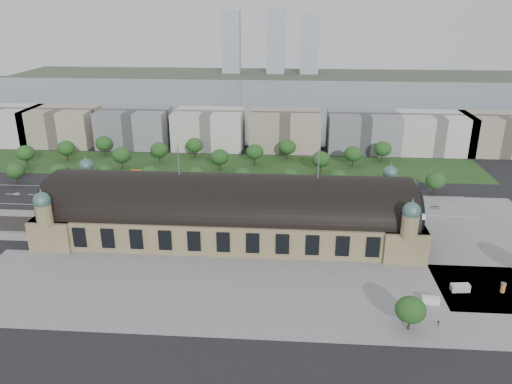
# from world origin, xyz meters

# --- Properties ---
(ground) EXTENTS (900.00, 900.00, 0.00)m
(ground) POSITION_xyz_m (0.00, 0.00, 0.00)
(ground) COLOR black
(ground) RESTS_ON ground
(station) EXTENTS (150.00, 48.40, 44.30)m
(station) POSITION_xyz_m (0.00, 0.00, 10.28)
(station) COLOR #95835C
(station) RESTS_ON ground
(plaza_south) EXTENTS (190.00, 48.00, 0.12)m
(plaza_south) POSITION_xyz_m (10.00, -44.00, 0.00)
(plaza_south) COLOR gray
(plaza_south) RESTS_ON ground
(plaza_east) EXTENTS (56.00, 100.00, 0.12)m
(plaza_east) POSITION_xyz_m (103.00, 0.00, 0.00)
(plaza_east) COLOR gray
(plaza_east) RESTS_ON ground
(road_slab) EXTENTS (260.00, 26.00, 0.10)m
(road_slab) POSITION_xyz_m (-20.00, 38.00, 0.00)
(road_slab) COLOR black
(road_slab) RESTS_ON ground
(grass_belt) EXTENTS (300.00, 45.00, 0.10)m
(grass_belt) POSITION_xyz_m (-15.00, 93.00, 0.00)
(grass_belt) COLOR #23471C
(grass_belt) RESTS_ON ground
(petrol_station) EXTENTS (14.00, 13.00, 5.05)m
(petrol_station) POSITION_xyz_m (-53.91, 65.28, 2.95)
(petrol_station) COLOR #D2620C
(petrol_station) RESTS_ON ground
(lake) EXTENTS (700.00, 320.00, 0.08)m
(lake) POSITION_xyz_m (0.00, 298.00, 0.00)
(lake) COLOR slate
(lake) RESTS_ON ground
(far_shore) EXTENTS (700.00, 120.00, 0.14)m
(far_shore) POSITION_xyz_m (0.00, 498.00, 0.00)
(far_shore) COLOR #44513D
(far_shore) RESTS_ON ground
(far_tower_left) EXTENTS (24.00, 24.00, 80.00)m
(far_tower_left) POSITION_xyz_m (-60.00, 508.00, 40.00)
(far_tower_left) COLOR #9EA8B2
(far_tower_left) RESTS_ON ground
(far_tower_mid) EXTENTS (24.00, 24.00, 85.00)m
(far_tower_mid) POSITION_xyz_m (0.00, 508.00, 42.50)
(far_tower_mid) COLOR #9EA8B2
(far_tower_mid) RESTS_ON ground
(far_tower_right) EXTENTS (24.00, 24.00, 75.00)m
(far_tower_right) POSITION_xyz_m (45.00, 508.00, 37.50)
(far_tower_right) COLOR #9EA8B2
(far_tower_right) RESTS_ON ground
(office_0) EXTENTS (45.00, 32.00, 24.00)m
(office_0) POSITION_xyz_m (-170.00, 133.00, 12.00)
(office_0) COLOR silver
(office_0) RESTS_ON ground
(office_1) EXTENTS (45.00, 32.00, 24.00)m
(office_1) POSITION_xyz_m (-130.00, 133.00, 12.00)
(office_1) COLOR tan
(office_1) RESTS_ON ground
(office_2) EXTENTS (45.00, 32.00, 24.00)m
(office_2) POSITION_xyz_m (-80.00, 133.00, 12.00)
(office_2) COLOR gray
(office_2) RESTS_ON ground
(office_3) EXTENTS (45.00, 32.00, 24.00)m
(office_3) POSITION_xyz_m (-30.00, 133.00, 12.00)
(office_3) COLOR silver
(office_3) RESTS_ON ground
(office_4) EXTENTS (45.00, 32.00, 24.00)m
(office_4) POSITION_xyz_m (20.00, 133.00, 12.00)
(office_4) COLOR tan
(office_4) RESTS_ON ground
(office_5) EXTENTS (45.00, 32.00, 24.00)m
(office_5) POSITION_xyz_m (70.00, 133.00, 12.00)
(office_5) COLOR gray
(office_5) RESTS_ON ground
(office_6) EXTENTS (45.00, 32.00, 24.00)m
(office_6) POSITION_xyz_m (115.00, 133.00, 12.00)
(office_6) COLOR silver
(office_6) RESTS_ON ground
(office_7) EXTENTS (45.00, 32.00, 24.00)m
(office_7) POSITION_xyz_m (155.00, 133.00, 12.00)
(office_7) COLOR tan
(office_7) RESTS_ON ground
(tree_row_0) EXTENTS (9.60, 9.60, 11.52)m
(tree_row_0) POSITION_xyz_m (-120.00, 53.00, 7.43)
(tree_row_0) COLOR #2D2116
(tree_row_0) RESTS_ON ground
(tree_row_1) EXTENTS (9.60, 9.60, 11.52)m
(tree_row_1) POSITION_xyz_m (-96.00, 53.00, 7.43)
(tree_row_1) COLOR #2D2116
(tree_row_1) RESTS_ON ground
(tree_row_2) EXTENTS (9.60, 9.60, 11.52)m
(tree_row_2) POSITION_xyz_m (-72.00, 53.00, 7.43)
(tree_row_2) COLOR #2D2116
(tree_row_2) RESTS_ON ground
(tree_row_3) EXTENTS (9.60, 9.60, 11.52)m
(tree_row_3) POSITION_xyz_m (-48.00, 53.00, 7.43)
(tree_row_3) COLOR #2D2116
(tree_row_3) RESTS_ON ground
(tree_row_4) EXTENTS (9.60, 9.60, 11.52)m
(tree_row_4) POSITION_xyz_m (-24.00, 53.00, 7.43)
(tree_row_4) COLOR #2D2116
(tree_row_4) RESTS_ON ground
(tree_row_5) EXTENTS (9.60, 9.60, 11.52)m
(tree_row_5) POSITION_xyz_m (0.00, 53.00, 7.43)
(tree_row_5) COLOR #2D2116
(tree_row_5) RESTS_ON ground
(tree_row_6) EXTENTS (9.60, 9.60, 11.52)m
(tree_row_6) POSITION_xyz_m (24.00, 53.00, 7.43)
(tree_row_6) COLOR #2D2116
(tree_row_6) RESTS_ON ground
(tree_row_7) EXTENTS (9.60, 9.60, 11.52)m
(tree_row_7) POSITION_xyz_m (48.00, 53.00, 7.43)
(tree_row_7) COLOR #2D2116
(tree_row_7) RESTS_ON ground
(tree_row_8) EXTENTS (9.60, 9.60, 11.52)m
(tree_row_8) POSITION_xyz_m (72.00, 53.00, 7.43)
(tree_row_8) COLOR #2D2116
(tree_row_8) RESTS_ON ground
(tree_row_9) EXTENTS (9.60, 9.60, 11.52)m
(tree_row_9) POSITION_xyz_m (96.00, 53.00, 7.43)
(tree_row_9) COLOR #2D2116
(tree_row_9) RESTS_ON ground
(tree_belt_0) EXTENTS (10.40, 10.40, 12.48)m
(tree_belt_0) POSITION_xyz_m (-130.00, 83.00, 8.05)
(tree_belt_0) COLOR #2D2116
(tree_belt_0) RESTS_ON ground
(tree_belt_1) EXTENTS (10.40, 10.40, 12.48)m
(tree_belt_1) POSITION_xyz_m (-111.00, 95.00, 8.05)
(tree_belt_1) COLOR #2D2116
(tree_belt_1) RESTS_ON ground
(tree_belt_2) EXTENTS (10.40, 10.40, 12.48)m
(tree_belt_2) POSITION_xyz_m (-92.00, 107.00, 8.05)
(tree_belt_2) COLOR #2D2116
(tree_belt_2) RESTS_ON ground
(tree_belt_3) EXTENTS (10.40, 10.40, 12.48)m
(tree_belt_3) POSITION_xyz_m (-73.00, 83.00, 8.05)
(tree_belt_3) COLOR #2D2116
(tree_belt_3) RESTS_ON ground
(tree_belt_4) EXTENTS (10.40, 10.40, 12.48)m
(tree_belt_4) POSITION_xyz_m (-54.00, 95.00, 8.05)
(tree_belt_4) COLOR #2D2116
(tree_belt_4) RESTS_ON ground
(tree_belt_5) EXTENTS (10.40, 10.40, 12.48)m
(tree_belt_5) POSITION_xyz_m (-35.00, 107.00, 8.05)
(tree_belt_5) COLOR #2D2116
(tree_belt_5) RESTS_ON ground
(tree_belt_6) EXTENTS (10.40, 10.40, 12.48)m
(tree_belt_6) POSITION_xyz_m (-16.00, 83.00, 8.05)
(tree_belt_6) COLOR #2D2116
(tree_belt_6) RESTS_ON ground
(tree_belt_7) EXTENTS (10.40, 10.40, 12.48)m
(tree_belt_7) POSITION_xyz_m (3.00, 95.00, 8.05)
(tree_belt_7) COLOR #2D2116
(tree_belt_7) RESTS_ON ground
(tree_belt_8) EXTENTS (10.40, 10.40, 12.48)m
(tree_belt_8) POSITION_xyz_m (22.00, 107.00, 8.05)
(tree_belt_8) COLOR #2D2116
(tree_belt_8) RESTS_ON ground
(tree_belt_9) EXTENTS (10.40, 10.40, 12.48)m
(tree_belt_9) POSITION_xyz_m (41.00, 83.00, 8.05)
(tree_belt_9) COLOR #2D2116
(tree_belt_9) RESTS_ON ground
(tree_belt_10) EXTENTS (10.40, 10.40, 12.48)m
(tree_belt_10) POSITION_xyz_m (60.00, 95.00, 8.05)
(tree_belt_10) COLOR #2D2116
(tree_belt_10) RESTS_ON ground
(tree_belt_11) EXTENTS (10.40, 10.40, 12.48)m
(tree_belt_11) POSITION_xyz_m (79.00, 107.00, 8.05)
(tree_belt_11) COLOR #2D2116
(tree_belt_11) RESTS_ON ground
(tree_plaza_s) EXTENTS (9.00, 9.00, 10.64)m
(tree_plaza_s) POSITION_xyz_m (60.00, -60.00, 6.80)
(tree_plaza_s) COLOR #2D2116
(tree_plaza_s) RESTS_ON ground
(traffic_car_0) EXTENTS (4.31, 2.09, 1.42)m
(traffic_car_0) POSITION_xyz_m (-111.82, 36.96, 0.71)
(traffic_car_0) COLOR silver
(traffic_car_0) RESTS_ON ground
(traffic_car_1) EXTENTS (4.24, 1.49, 1.40)m
(traffic_car_1) POSITION_xyz_m (-100.21, 48.03, 0.70)
(traffic_car_1) COLOR gray
(traffic_car_1) RESTS_ON ground
(traffic_car_2) EXTENTS (5.79, 2.90, 1.57)m
(traffic_car_2) POSITION_xyz_m (-46.26, 35.70, 0.79)
(traffic_car_2) COLOR black
(traffic_car_2) RESTS_ON ground
(traffic_car_3) EXTENTS (5.48, 2.59, 1.54)m
(traffic_car_3) POSITION_xyz_m (-40.61, 40.45, 0.77)
(traffic_car_3) COLOR maroon
(traffic_car_3) RESTS_ON ground
(traffic_car_4) EXTENTS (4.22, 1.73, 1.43)m
(traffic_car_4) POSITION_xyz_m (11.41, 37.62, 0.72)
(traffic_car_4) COLOR #1A1F49
(traffic_car_4) RESTS_ON ground
(traffic_car_5) EXTENTS (5.04, 1.80, 1.66)m
(traffic_car_5) POSITION_xyz_m (36.27, 44.10, 0.83)
(traffic_car_5) COLOR #5B5E63
(traffic_car_5) RESTS_ON ground
(traffic_car_6) EXTENTS (4.74, 2.54, 1.27)m
(traffic_car_6) POSITION_xyz_m (92.17, 34.99, 0.63)
(traffic_car_6) COLOR #B8B8BA
(traffic_car_6) RESTS_ON ground
(parked_car_0) EXTENTS (3.97, 3.38, 1.29)m
(parked_car_0) POSITION_xyz_m (-64.17, 21.00, 0.64)
(parked_car_0) COLOR black
(parked_car_0) RESTS_ON ground
(parked_car_1) EXTENTS (6.29, 4.81, 1.59)m
(parked_car_1) POSITION_xyz_m (-80.00, 21.00, 0.79)
(parked_car_1) COLOR maroon
(parked_car_1) RESTS_ON ground
(parked_car_2) EXTENTS (5.27, 4.63, 1.46)m
(parked_car_2) POSITION_xyz_m (-40.11, 25.00, 0.73)
(parked_car_2) COLOR #211C4E
(parked_car_2) RESTS_ON ground
(parked_car_3) EXTENTS (4.80, 3.74, 1.53)m
(parked_car_3) POSITION_xyz_m (-42.56, 25.00, 0.76)
(parked_car_3) COLOR slate
(parked_car_3) RESTS_ON ground
(parked_car_4) EXTENTS (4.94, 3.42, 1.54)m
(parked_car_4) POSITION_xyz_m (-31.07, 25.00, 0.77)
(parked_car_4) COLOR silver
(parked_car_4) RESTS_ON ground
(parked_car_5) EXTENTS (6.21, 4.52, 1.57)m
(parked_car_5) POSITION_xyz_m (-46.82, 25.00, 0.78)
(parked_car_5) COLOR gray
(parked_car_5) RESTS_ON ground
(parked_car_6) EXTENTS (5.00, 4.33, 1.38)m
(parked_car_6) POSITION_xyz_m (-32.10, 22.50, 0.69)
(parked_car_6) COLOR black
(parked_car_6) RESTS_ON ground
(bus_west) EXTENTS (13.56, 3.53, 3.75)m
(bus_west) POSITION_xyz_m (7.17, 28.33, 1.88)
(bus_west) COLOR red
(bus_west) RESTS_ON ground
(bus_mid) EXTENTS (12.02, 3.41, 3.31)m
(bus_mid) POSITION_xyz_m (20.94, 27.00, 1.66)
(bus_mid) COLOR beige
(bus_mid) RESTS_ON ground
(bus_east) EXTENTS (11.58, 3.59, 3.17)m
(bus_east) POSITION_xyz_m (30.19, 32.00, 1.59)
(bus_east) COLOR beige
(bus_east) RESTS_ON ground
(van_east) EXTENTS (6.34, 3.13, 2.64)m
(van_east) POSITION_xyz_m (81.14, -37.69, 1.26)
(van_east) COLOR silver
(van_east) RESTS_ON ground
(van_south) EXTENTS (5.61, 2.98, 2.31)m
(van_south) POSITION_xyz_m (69.72, -45.61, 1.10)
(van_south) COLOR white
(van_south) RESTS_ON ground
(advertising_column) EXTENTS (1.83, 1.83, 3.48)m
(advertising_column) POSITION_xyz_m (95.33, -37.29, 1.81)
(advertising_column) COLOR #C04930
(advertising_column) RESTS_ON ground
(pedestrian_0) EXTENTS (0.82, 0.55, 1.55)m
(pedestrian_0) POSITION_xyz_m (39.71, -30.50, 0.77)
(pedestrian_0) COLOR gray
(pedestrian_0) RESTS_ON ground
(pedestrian_1) EXTENTS (0.75, 0.71, 1.72)m
(pedestrian_1) POSITION_xyz_m (70.64, -44.78, 0.86)
(pedestrian_1) COLOR gray
(pedestrian_1) RESTS_ON ground
(pedestrian_4) EXTENTS (0.95, 1.24, 1.76)m
(pedestrian_4) POSITION_xyz_m (69.12, -57.68, 0.88)
(pedestrian_4) COLOR gray
(pedestrian_4) RESTS_ON ground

